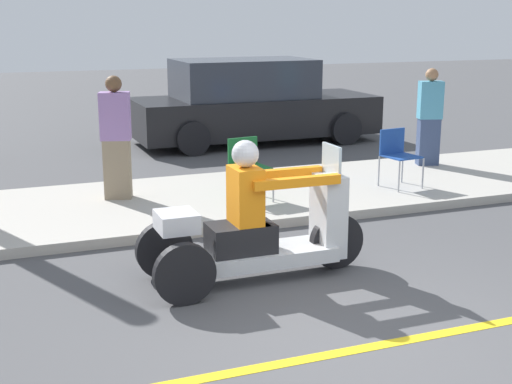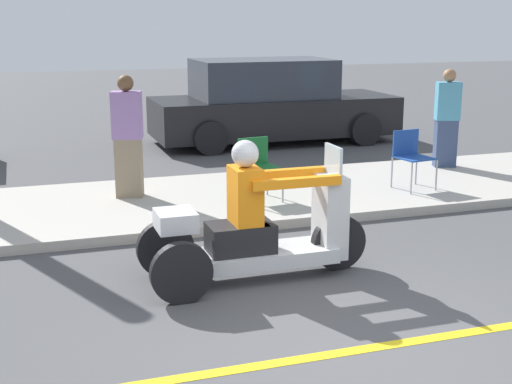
{
  "view_description": "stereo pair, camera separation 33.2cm",
  "coord_description": "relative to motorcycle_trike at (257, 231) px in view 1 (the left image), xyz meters",
  "views": [
    {
      "loc": [
        -2.67,
        -4.44,
        2.53
      ],
      "look_at": [
        -0.26,
        1.72,
        0.88
      ],
      "focal_mm": 50.0,
      "sensor_mm": 36.0,
      "label": 1
    },
    {
      "loc": [
        -2.36,
        -4.55,
        2.53
      ],
      "look_at": [
        -0.26,
        1.72,
        0.88
      ],
      "focal_mm": 50.0,
      "sensor_mm": 36.0,
      "label": 2
    }
  ],
  "objects": [
    {
      "name": "sidewalk_strip",
      "position": [
        0.25,
        2.88,
        -0.43
      ],
      "size": [
        28.0,
        2.8,
        0.12
      ],
      "color": "#B2ADA3",
      "rests_on": "ground"
    },
    {
      "name": "spectator_near_curb",
      "position": [
        4.43,
        3.59,
        0.39
      ],
      "size": [
        0.43,
        0.33,
        1.58
      ],
      "color": "#38476B",
      "rests_on": "sidewalk_strip"
    },
    {
      "name": "lane_stripe",
      "position": [
        -0.01,
        -1.72,
        -0.49
      ],
      "size": [
        24.0,
        0.12,
        0.01
      ],
      "color": "gold",
      "rests_on": "ground"
    },
    {
      "name": "ground_plane",
      "position": [
        0.25,
        -1.72,
        -0.49
      ],
      "size": [
        60.0,
        60.0,
        0.0
      ],
      "primitive_type": "plane",
      "color": "#4C4C4F"
    },
    {
      "name": "folding_chair_curbside",
      "position": [
        0.85,
        2.54,
        0.14
      ],
      "size": [
        0.52,
        0.52,
        0.82
      ],
      "color": "#A5A8AD",
      "rests_on": "sidewalk_strip"
    },
    {
      "name": "parked_car_lot_left",
      "position": [
        2.72,
        7.27,
        0.29
      ],
      "size": [
        4.88,
        2.05,
        1.68
      ],
      "color": "black",
      "rests_on": "ground"
    },
    {
      "name": "motorcycle_trike",
      "position": [
        0.0,
        0.0,
        0.0
      ],
      "size": [
        2.28,
        0.83,
        1.39
      ],
      "color": "black",
      "rests_on": "ground"
    },
    {
      "name": "folding_chair_set_back",
      "position": [
        3.13,
        2.47,
        0.14
      ],
      "size": [
        0.52,
        0.52,
        0.82
      ],
      "color": "#A5A8AD",
      "rests_on": "sidewalk_strip"
    },
    {
      "name": "spectator_mid_group",
      "position": [
        -0.75,
        3.22,
        0.42
      ],
      "size": [
        0.44,
        0.34,
        1.65
      ],
      "color": "gray",
      "rests_on": "sidewalk_strip"
    }
  ]
}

